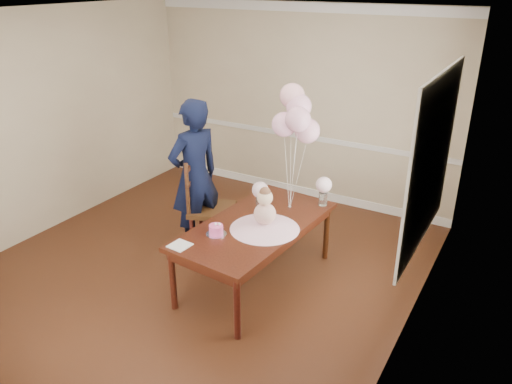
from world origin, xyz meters
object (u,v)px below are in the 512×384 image
object	(u,v)px
birthday_cake	(216,230)
woman	(195,176)
dining_chair_seat	(212,210)
dining_table_top	(256,225)

from	to	relation	value
birthday_cake	woman	distance (m)	1.06
dining_chair_seat	birthday_cake	bearing A→B (deg)	-73.50
birthday_cake	dining_chair_seat	world-z (taller)	birthday_cake
dining_table_top	woman	distance (m)	1.07
dining_chair_seat	woman	distance (m)	0.45
birthday_cake	dining_chair_seat	bearing A→B (deg)	127.65
dining_table_top	woman	bearing A→B (deg)	167.26
dining_table_top	woman	xyz separation A→B (m)	(-1.00, 0.31, 0.23)
dining_table_top	dining_chair_seat	bearing A→B (deg)	160.42
birthday_cake	woman	xyz separation A→B (m)	(-0.78, 0.71, 0.16)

